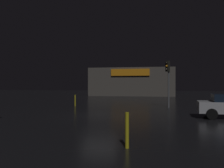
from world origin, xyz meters
name	(u,v)px	position (x,y,z in m)	size (l,w,h in m)	color
ground_plane	(99,115)	(0.00, 0.00, 0.00)	(120.00, 120.00, 0.00)	black
store_building	(133,82)	(-0.94, 29.98, 2.56)	(15.43, 8.84, 5.12)	#4C4742
traffic_signal_main	(168,75)	(4.91, 6.32, 3.05)	(0.41, 0.43, 4.32)	#595B60
bollard_kerb_a	(127,130)	(3.07, -8.10, 0.62)	(0.13, 0.13, 1.23)	gold
bollard_kerb_b	(75,100)	(-4.05, 6.31, 0.56)	(0.12, 0.12, 1.11)	gold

